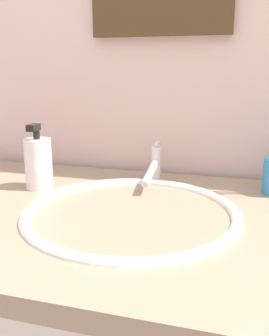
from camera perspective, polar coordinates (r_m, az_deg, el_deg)
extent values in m
cube|color=beige|center=(1.09, 4.24, 17.67)|extent=(2.44, 0.04, 2.40)
cube|color=gray|center=(0.80, -1.71, -7.92)|extent=(1.24, 0.65, 0.04)
ellipsoid|color=white|center=(0.80, -0.60, -10.00)|extent=(0.39, 0.39, 0.09)
torus|color=white|center=(0.78, -0.61, -6.91)|extent=(0.45, 0.45, 0.02)
cylinder|color=#595B60|center=(0.82, -0.59, -12.70)|extent=(0.03, 0.03, 0.01)
cylinder|color=silver|center=(0.99, 3.25, 0.51)|extent=(0.02, 0.02, 0.09)
cylinder|color=silver|center=(0.93, 2.44, -0.64)|extent=(0.02, 0.12, 0.05)
cylinder|color=silver|center=(0.99, 3.49, 3.83)|extent=(0.01, 0.05, 0.01)
cylinder|color=white|center=(0.96, -14.29, 0.64)|extent=(0.07, 0.07, 0.12)
cylinder|color=black|center=(0.95, -14.56, 4.85)|extent=(0.02, 0.02, 0.02)
cube|color=black|center=(0.94, -15.01, 5.93)|extent=(0.02, 0.04, 0.02)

